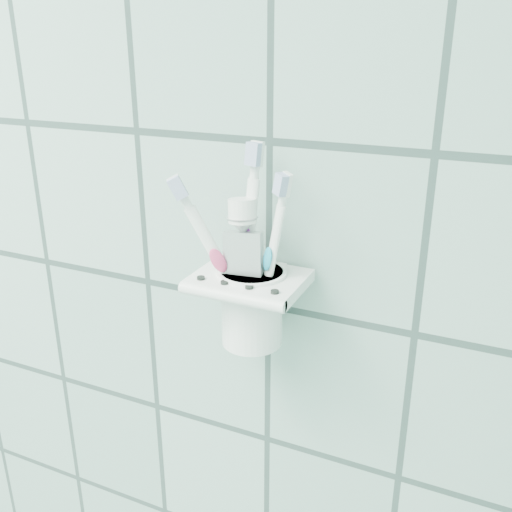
{
  "coord_description": "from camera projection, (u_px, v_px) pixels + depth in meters",
  "views": [
    {
      "loc": [
        0.89,
        0.66,
        1.54
      ],
      "look_at": [
        0.69,
        1.1,
        1.35
      ],
      "focal_mm": 40.0,
      "sensor_mm": 36.0,
      "label": 1
    }
  ],
  "objects": [
    {
      "name": "toothbrush_blue",
      "position": [
        238.0,
        244.0,
        0.58
      ],
      "size": [
        0.02,
        0.03,
        0.21
      ],
      "rotation": [
        -0.1,
        0.05,
        -0.11
      ],
      "color": "white",
      "rests_on": "cup"
    },
    {
      "name": "cup",
      "position": [
        252.0,
        303.0,
        0.6
      ],
      "size": [
        0.07,
        0.07,
        0.08
      ],
      "color": "white",
      "rests_on": "holder_bracket"
    },
    {
      "name": "toothbrush_pink",
      "position": [
        261.0,
        252.0,
        0.58
      ],
      "size": [
        0.08,
        0.04,
        0.19
      ],
      "rotation": [
        -0.09,
        -0.46,
        0.57
      ],
      "color": "white",
      "rests_on": "cup"
    },
    {
      "name": "holder_bracket",
      "position": [
        250.0,
        282.0,
        0.59
      ],
      "size": [
        0.11,
        0.1,
        0.03
      ],
      "color": "white",
      "rests_on": "wall_back"
    },
    {
      "name": "toothbrush_orange",
      "position": [
        257.0,
        255.0,
        0.58
      ],
      "size": [
        0.04,
        0.02,
        0.19
      ],
      "rotation": [
        -0.07,
        0.18,
        -0.6
      ],
      "color": "white",
      "rests_on": "cup"
    },
    {
      "name": "toothpaste_tube",
      "position": [
        245.0,
        265.0,
        0.57
      ],
      "size": [
        0.05,
        0.04,
        0.16
      ],
      "rotation": [
        -0.1,
        -0.05,
        0.15
      ],
      "color": "silver",
      "rests_on": "cup"
    }
  ]
}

